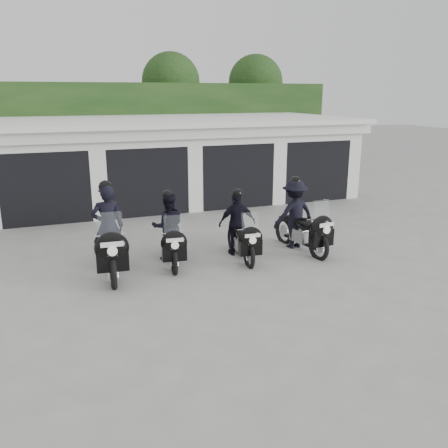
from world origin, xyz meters
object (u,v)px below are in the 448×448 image
object	(u,v)px
police_bike_b	(169,232)
police_bike_d	(298,218)
police_bike_a	(109,237)
police_bike_c	(239,228)

from	to	relation	value
police_bike_b	police_bike_d	world-z (taller)	police_bike_d
police_bike_a	police_bike_c	world-z (taller)	police_bike_a
police_bike_b	police_bike_c	size ratio (longest dim) A/B	1.02
police_bike_a	police_bike_c	size ratio (longest dim) A/B	1.23
police_bike_a	police_bike_d	distance (m)	4.70
police_bike_d	police_bike_a	bearing A→B (deg)	173.72
police_bike_b	police_bike_c	world-z (taller)	police_bike_b
police_bike_a	police_bike_d	size ratio (longest dim) A/B	1.10
police_bike_b	police_bike_d	bearing A→B (deg)	3.64
police_bike_b	police_bike_d	distance (m)	3.30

